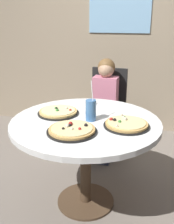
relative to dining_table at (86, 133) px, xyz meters
name	(u,v)px	position (x,y,z in m)	size (l,w,h in m)	color
ground_plane	(86,201)	(0.00, 0.00, -0.64)	(8.00, 8.00, 0.00)	slate
wall_with_window	(118,20)	(0.00, 1.77, 0.81)	(5.20, 0.14, 2.90)	gray
dining_table	(86,133)	(0.00, 0.00, 0.00)	(1.14, 1.14, 0.75)	white
chair_wooden	(107,106)	(0.01, 1.03, -0.11)	(0.42, 0.42, 0.95)	black
diner_child	(103,115)	(0.00, 0.85, -0.16)	(0.27, 0.42, 1.08)	#3F4766
pizza_veggie	(72,130)	(-0.04, -0.23, 0.12)	(0.35, 0.35, 0.05)	black
pizza_cheese	(58,112)	(-0.25, 0.09, 0.12)	(0.33, 0.33, 0.05)	black
pizza_pepperoni	(126,124)	(0.31, -0.04, 0.12)	(0.33, 0.33, 0.05)	black
soda_cup	(91,110)	(0.04, 0.01, 0.19)	(0.08, 0.08, 0.31)	#3F72B2
plate_small	(87,103)	(-0.08, 0.41, 0.11)	(0.18, 0.18, 0.01)	white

